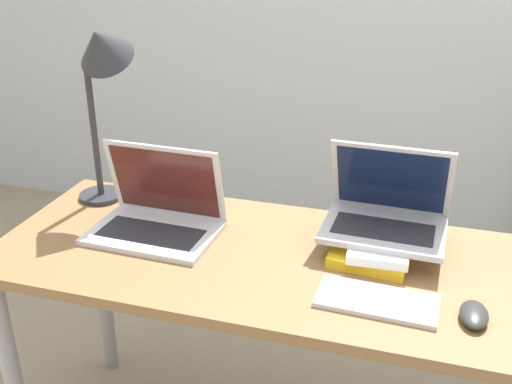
# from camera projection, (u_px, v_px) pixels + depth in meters

# --- Properties ---
(desk) EXTENTS (1.68, 0.63, 0.74)m
(desk) POSITION_uv_depth(u_px,v_px,m) (301.00, 286.00, 1.61)
(desk) COLOR brown
(desk) RESTS_ON ground_plane
(laptop_left) EXTENTS (0.36, 0.25, 0.25)m
(laptop_left) POSITION_uv_depth(u_px,v_px,m) (157.00, 215.00, 1.71)
(laptop_left) COLOR silver
(laptop_left) RESTS_ON desk
(book_stack) EXTENTS (0.22, 0.29, 0.05)m
(book_stack) POSITION_uv_depth(u_px,v_px,m) (376.00, 243.00, 1.61)
(book_stack) COLOR gold
(book_stack) RESTS_ON desk
(laptop_on_books) EXTENTS (0.33, 0.26, 0.24)m
(laptop_on_books) POSITION_uv_depth(u_px,v_px,m) (386.00, 213.00, 1.61)
(laptop_on_books) COLOR #B2B2B7
(laptop_on_books) RESTS_ON book_stack
(wireless_keyboard) EXTENTS (0.29, 0.14, 0.01)m
(wireless_keyboard) POSITION_uv_depth(u_px,v_px,m) (377.00, 301.00, 1.40)
(wireless_keyboard) COLOR silver
(wireless_keyboard) RESTS_ON desk
(mouse) EXTENTS (0.06, 0.11, 0.03)m
(mouse) POSITION_uv_depth(u_px,v_px,m) (474.00, 314.00, 1.33)
(mouse) COLOR #2D2D2D
(mouse) RESTS_ON desk
(desk_lamp) EXTENTS (0.23, 0.20, 0.59)m
(desk_lamp) POSITION_uv_depth(u_px,v_px,m) (101.00, 67.00, 1.71)
(desk_lamp) COLOR #28282D
(desk_lamp) RESTS_ON desk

